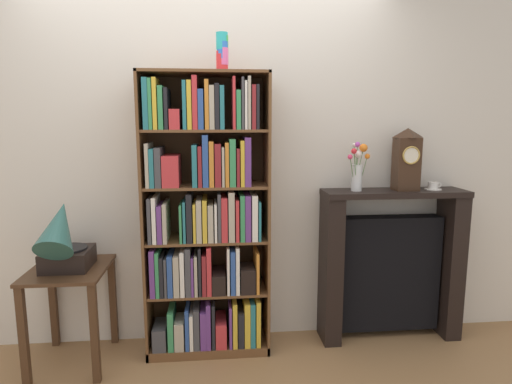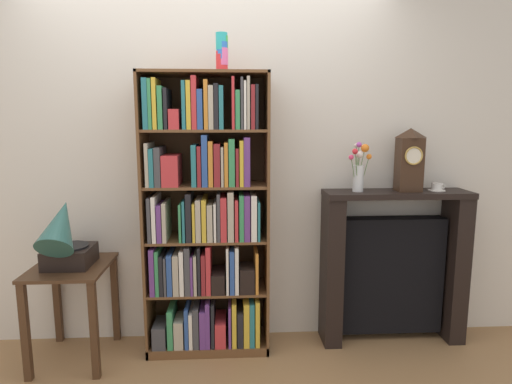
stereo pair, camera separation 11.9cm
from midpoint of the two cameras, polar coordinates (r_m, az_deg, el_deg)
name	(u,v)px [view 2 (the right image)]	position (r m, az deg, el deg)	size (l,w,h in m)	color
ground_plane	(208,357)	(3.16, -5.16, -20.88)	(7.85, 6.40, 0.02)	#997047
wall_back	(238,154)	(3.09, -1.25, 4.96)	(4.85, 0.08, 2.69)	silver
bookshelf	(206,224)	(2.94, -5.45, -4.23)	(0.83, 0.34, 1.89)	brown
cup_stack	(222,52)	(2.86, -3.26, 17.90)	(0.08, 0.08, 0.24)	red
side_table_left	(72,289)	(3.13, -22.01, -11.72)	(0.47, 0.55, 0.65)	#472D1C
gramophone	(64,237)	(2.96, -22.90, -5.47)	(0.28, 0.46, 0.50)	black
fireplace_mantel	(392,267)	(3.33, 18.48, -9.38)	(1.01, 0.28, 1.10)	black
mantel_clock	(409,160)	(3.18, 20.57, 3.99)	(0.16, 0.14, 0.43)	#382316
flower_vase	(359,169)	(3.06, 14.51, 2.92)	(0.17, 0.16, 0.34)	silver
teacup_with_saucer	(437,187)	(3.29, 23.69, 0.55)	(0.12, 0.12, 0.05)	white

